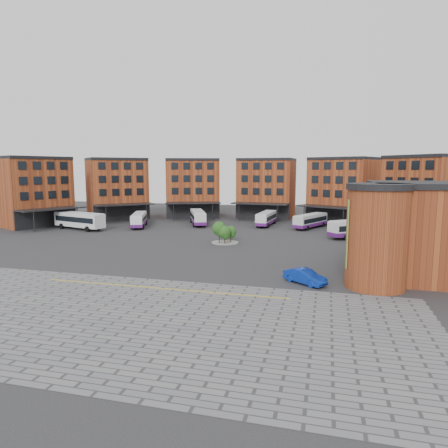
% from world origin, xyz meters
% --- Properties ---
extents(ground, '(160.00, 160.00, 0.00)m').
position_xyz_m(ground, '(0.00, 0.00, 0.00)').
color(ground, '#28282B').
rests_on(ground, ground).
extents(paving_zone, '(50.00, 22.00, 0.02)m').
position_xyz_m(paving_zone, '(2.00, -22.00, 0.01)').
color(paving_zone, slate).
rests_on(paving_zone, ground).
extents(yellow_line, '(26.00, 0.15, 0.02)m').
position_xyz_m(yellow_line, '(2.00, -14.00, 0.03)').
color(yellow_line, gold).
rests_on(yellow_line, paving_zone).
extents(main_building, '(94.14, 42.48, 14.60)m').
position_xyz_m(main_building, '(-4.77, 38.25, 7.23)').
color(main_building, '#9B4621').
rests_on(main_building, ground).
extents(east_building, '(17.40, 15.40, 10.60)m').
position_xyz_m(east_building, '(28.70, -3.06, 5.29)').
color(east_building, '#9B4621').
rests_on(east_building, ground).
extents(tree_island, '(4.40, 4.40, 3.58)m').
position_xyz_m(tree_island, '(1.97, 11.56, 1.89)').
color(tree_island, gray).
rests_on(tree_island, ground).
extents(bus_a, '(12.28, 6.02, 3.39)m').
position_xyz_m(bus_a, '(-29.87, 18.95, 2.01)').
color(bus_a, silver).
rests_on(bus_a, ground).
extents(bus_b, '(5.72, 10.39, 2.87)m').
position_xyz_m(bus_b, '(-19.90, 25.12, 1.56)').
color(bus_b, white).
rests_on(bus_b, ground).
extents(bus_c, '(6.60, 10.90, 3.04)m').
position_xyz_m(bus_c, '(-9.02, 31.33, 1.65)').
color(bus_c, silver).
rests_on(bus_c, ground).
extents(bus_d, '(3.15, 10.41, 2.89)m').
position_xyz_m(bus_d, '(5.53, 33.80, 1.57)').
color(bus_d, silver).
rests_on(bus_d, ground).
extents(bus_e, '(6.64, 10.29, 2.90)m').
position_xyz_m(bus_e, '(14.86, 32.20, 1.57)').
color(bus_e, silver).
rests_on(bus_e, ground).
extents(bus_f, '(10.54, 8.99, 3.19)m').
position_xyz_m(bus_f, '(23.42, 22.62, 1.73)').
color(bus_f, silver).
rests_on(bus_f, ground).
extents(blue_car, '(4.85, 4.12, 1.57)m').
position_xyz_m(blue_car, '(16.00, -8.53, 0.79)').
color(blue_car, '#0C2C9F').
rests_on(blue_car, ground).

